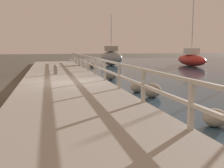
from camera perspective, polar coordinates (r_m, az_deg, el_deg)
name	(u,v)px	position (r m, az deg, el deg)	size (l,w,h in m)	color
ground_plane	(65,87)	(12.86, -10.21, -0.55)	(120.00, 120.00, 0.00)	#4C473D
dock_walkway	(65,84)	(12.84, -10.22, -0.01)	(4.15, 36.00, 0.25)	#9E998E
railing	(105,66)	(13.02, -1.59, 3.87)	(0.10, 32.50, 1.03)	beige
boulder_downstream	(92,65)	(25.19, -4.42, 4.15)	(0.48, 0.44, 0.36)	gray
boulder_upstream	(111,76)	(15.20, -0.20, 1.78)	(0.62, 0.56, 0.47)	#666056
boulder_water_edge	(215,118)	(6.80, 21.51, -6.82)	(0.58, 0.53, 0.44)	gray
boulder_far_strip	(152,90)	(10.06, 8.76, -1.38)	(0.71, 0.64, 0.53)	gray
boulder_near_dock	(137,87)	(11.04, 5.56, -0.67)	(0.61, 0.55, 0.46)	gray
mooring_bollard	(56,69)	(16.26, -12.16, 3.12)	(0.24, 0.24, 0.60)	gray
sailboat_gray	(111,57)	(27.23, -0.16, 5.81)	(2.54, 3.52, 5.23)	gray
sailboat_red	(191,59)	(27.60, 16.86, 5.19)	(1.96, 5.56, 6.61)	red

